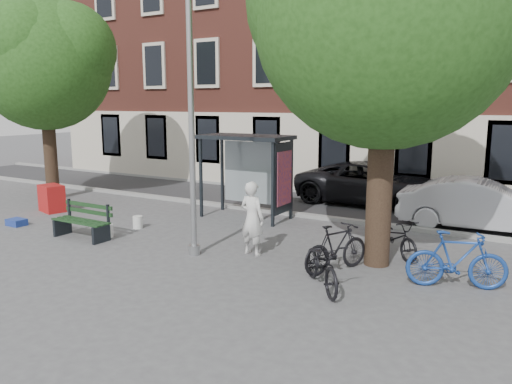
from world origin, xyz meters
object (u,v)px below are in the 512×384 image
object	(u,v)px
car_dark	(373,183)
notice_sign	(372,197)
red_stand	(52,198)
car_silver	(480,205)
bench	(83,223)
bus_shelter	(258,158)
bike_c	(322,264)
bike_d	(336,248)
lamppost	(192,139)
bike_a	(394,237)
bike_b	(457,260)
painter	(252,218)

from	to	relation	value
car_dark	notice_sign	bearing A→B (deg)	-162.55
red_stand	notice_sign	distance (m)	10.59
car_silver	red_stand	distance (m)	13.48
bench	notice_sign	bearing A→B (deg)	27.39
bus_shelter	car_dark	distance (m)	4.84
bike_c	notice_sign	distance (m)	3.73
notice_sign	bike_d	bearing A→B (deg)	-65.08
notice_sign	lamppost	bearing A→B (deg)	-112.88
bus_shelter	bike_a	bearing A→B (deg)	-20.33
car_silver	bike_b	bearing A→B (deg)	178.41
bike_d	red_stand	xyz separation A→B (m)	(-10.49, 0.91, -0.08)
painter	car_dark	size ratio (longest dim) A/B	0.33
red_stand	bus_shelter	bearing A→B (deg)	21.98
bus_shelter	bench	bearing A→B (deg)	-123.32
bus_shelter	car_dark	xyz separation A→B (m)	(2.44, 4.01, -1.16)
bike_c	car_dark	bearing A→B (deg)	60.39
notice_sign	car_dark	bearing A→B (deg)	130.52
bike_b	lamppost	bearing A→B (deg)	79.28
bus_shelter	bike_c	bearing A→B (deg)	-48.18
notice_sign	bike_c	bearing A→B (deg)	-63.50
bike_a	car_silver	size ratio (longest dim) A/B	0.39
painter	car_dark	xyz separation A→B (m)	(0.63, 7.41, -0.13)
car_dark	red_stand	xyz separation A→B (m)	(-8.93, -6.63, -0.31)
bench	bike_c	xyz separation A→B (m)	(7.02, -0.19, 0.07)
bench	red_stand	xyz separation A→B (m)	(-3.59, 1.79, 0.03)
bike_b	bench	bearing A→B (deg)	78.06
painter	bike_b	distance (m)	4.59
bike_a	bike_c	size ratio (longest dim) A/B	0.93
bus_shelter	notice_sign	bearing A→B (deg)	-13.55
bike_a	car_silver	distance (m)	3.94
bike_c	car_silver	world-z (taller)	car_silver
bike_d	car_silver	bearing A→B (deg)	-86.87
lamppost	painter	world-z (taller)	lamppost
lamppost	bike_b	distance (m)	6.25
bench	car_silver	xyz separation A→B (m)	(9.11, 6.31, 0.31)
car_silver	notice_sign	world-z (taller)	notice_sign
painter	bench	xyz separation A→B (m)	(-4.71, -1.02, -0.47)
lamppost	bike_c	world-z (taller)	lamppost
car_dark	bus_shelter	bearing A→B (deg)	149.31
bus_shelter	car_silver	xyz separation A→B (m)	(6.21, 1.89, -1.18)
bike_d	car_silver	size ratio (longest dim) A/B	0.40
painter	red_stand	distance (m)	8.35
bike_b	bike_d	size ratio (longest dim) A/B	1.08
bench	bike_d	bearing A→B (deg)	7.81
car_silver	notice_sign	size ratio (longest dim) A/B	2.56
lamppost	car_silver	distance (m)	8.46
lamppost	painter	size ratio (longest dim) A/B	3.42
car_dark	car_silver	world-z (taller)	car_dark
lamppost	bike_c	bearing A→B (deg)	-8.10
bike_c	lamppost	bearing A→B (deg)	131.24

